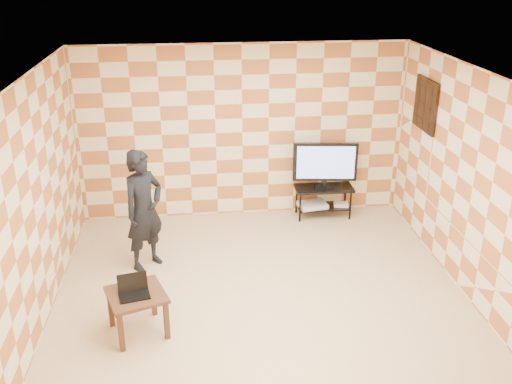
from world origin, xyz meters
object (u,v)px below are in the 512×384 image
at_px(person, 144,210).
at_px(side_table, 137,300).
at_px(tv, 325,163).
at_px(tv_stand, 323,195).

bearing_deg(person, side_table, -134.23).
relative_size(tv, side_table, 1.32).
relative_size(tv_stand, side_table, 1.21).
xyz_separation_m(tv_stand, tv, (0.00, -0.00, 0.54)).
distance_m(tv_stand, person, 2.99).
height_order(tv_stand, person, person).
height_order(tv_stand, side_table, same).
bearing_deg(tv_stand, side_table, -134.35).
bearing_deg(tv, side_table, -134.38).
xyz_separation_m(tv_stand, side_table, (-2.68, -2.74, 0.05)).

